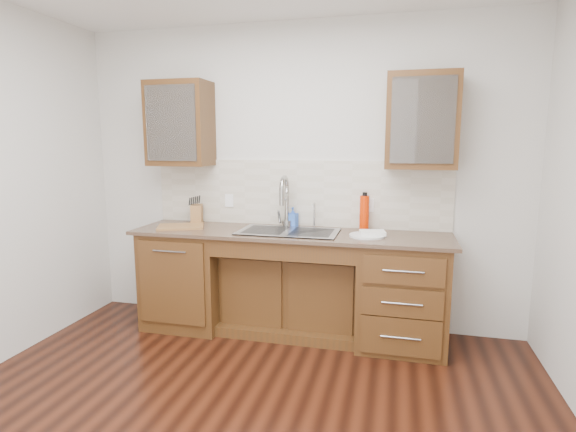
% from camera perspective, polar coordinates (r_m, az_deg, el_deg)
% --- Properties ---
extents(wall_back, '(4.00, 0.10, 2.70)m').
position_cam_1_polar(wall_back, '(4.11, 1.34, 5.01)').
color(wall_back, beige).
rests_on(wall_back, ground).
extents(base_cabinet_left, '(0.70, 0.62, 0.88)m').
position_cam_1_polar(base_cabinet_left, '(4.26, -12.48, -7.54)').
color(base_cabinet_left, '#593014').
rests_on(base_cabinet_left, ground).
extents(base_cabinet_center, '(1.20, 0.44, 0.70)m').
position_cam_1_polar(base_cabinet_center, '(4.06, 0.44, -9.51)').
color(base_cabinet_center, '#593014').
rests_on(base_cabinet_center, ground).
extents(base_cabinet_right, '(0.70, 0.62, 0.88)m').
position_cam_1_polar(base_cabinet_right, '(3.85, 14.23, -9.47)').
color(base_cabinet_right, '#593014').
rests_on(base_cabinet_right, ground).
extents(countertop, '(2.70, 0.65, 0.03)m').
position_cam_1_polar(countertop, '(3.82, 0.09, -2.24)').
color(countertop, '#84705B').
rests_on(countertop, base_cabinet_left).
extents(backsplash, '(2.70, 0.02, 0.59)m').
position_cam_1_polar(backsplash, '(4.07, 1.14, 2.91)').
color(backsplash, beige).
rests_on(backsplash, wall_back).
extents(sink, '(0.84, 0.46, 0.19)m').
position_cam_1_polar(sink, '(3.82, 0.04, -3.31)').
color(sink, '#9E9EA5').
rests_on(sink, countertop).
extents(faucet, '(0.04, 0.04, 0.40)m').
position_cam_1_polar(faucet, '(4.00, -0.15, 1.43)').
color(faucet, '#999993').
rests_on(faucet, countertop).
extents(filter_tap, '(0.02, 0.02, 0.24)m').
position_cam_1_polar(filter_tap, '(3.97, 3.39, 0.18)').
color(filter_tap, '#999993').
rests_on(filter_tap, countertop).
extents(upper_cabinet_left, '(0.55, 0.34, 0.75)m').
position_cam_1_polar(upper_cabinet_left, '(4.26, -13.53, 11.30)').
color(upper_cabinet_left, '#593014').
rests_on(upper_cabinet_left, wall_back).
extents(upper_cabinet_right, '(0.55, 0.34, 0.75)m').
position_cam_1_polar(upper_cabinet_right, '(3.79, 16.61, 11.44)').
color(upper_cabinet_right, '#593014').
rests_on(upper_cabinet_right, wall_back).
extents(outlet_left, '(0.08, 0.01, 0.12)m').
position_cam_1_polar(outlet_left, '(4.26, -7.48, 1.96)').
color(outlet_left, white).
rests_on(outlet_left, backsplash).
extents(outlet_right, '(0.08, 0.01, 0.12)m').
position_cam_1_polar(outlet_right, '(3.98, 10.28, 1.37)').
color(outlet_right, white).
rests_on(outlet_right, backsplash).
extents(soap_bottle, '(0.09, 0.10, 0.18)m').
position_cam_1_polar(soap_bottle, '(4.03, 0.62, -0.11)').
color(soap_bottle, blue).
rests_on(soap_bottle, countertop).
extents(water_bottle, '(0.09, 0.09, 0.30)m').
position_cam_1_polar(water_bottle, '(3.92, 9.66, 0.38)').
color(water_bottle, red).
rests_on(water_bottle, countertop).
extents(plate, '(0.38, 0.38, 0.02)m').
position_cam_1_polar(plate, '(3.68, 10.00, -2.46)').
color(plate, silver).
rests_on(plate, countertop).
extents(dish_towel, '(0.22, 0.18, 0.03)m').
position_cam_1_polar(dish_towel, '(3.68, 10.68, -2.10)').
color(dish_towel, white).
rests_on(dish_towel, plate).
extents(knife_block, '(0.14, 0.18, 0.18)m').
position_cam_1_polar(knife_block, '(4.29, -11.50, 0.26)').
color(knife_block, brown).
rests_on(knife_block, countertop).
extents(cutting_board, '(0.47, 0.41, 0.02)m').
position_cam_1_polar(cutting_board, '(4.12, -13.46, -1.30)').
color(cutting_board, brown).
rests_on(cutting_board, countertop).
extents(cup_left_a, '(0.15, 0.15, 0.10)m').
position_cam_1_polar(cup_left_a, '(4.29, -14.40, 10.55)').
color(cup_left_a, silver).
rests_on(cup_left_a, upper_cabinet_left).
extents(cup_left_b, '(0.13, 0.13, 0.09)m').
position_cam_1_polar(cup_left_b, '(4.21, -12.21, 10.64)').
color(cup_left_b, white).
rests_on(cup_left_b, upper_cabinet_left).
extents(cup_right_a, '(0.13, 0.13, 0.09)m').
position_cam_1_polar(cup_right_a, '(3.79, 15.74, 10.68)').
color(cup_right_a, white).
rests_on(cup_right_a, upper_cabinet_right).
extents(cup_right_b, '(0.13, 0.13, 0.10)m').
position_cam_1_polar(cup_right_b, '(3.80, 18.68, 10.57)').
color(cup_right_b, white).
rests_on(cup_right_b, upper_cabinet_right).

